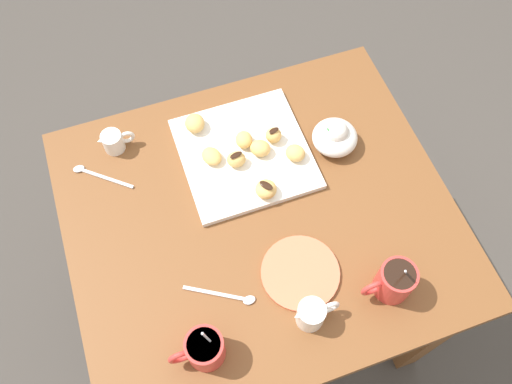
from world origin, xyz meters
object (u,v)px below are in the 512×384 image
object	(u,v)px
beignet_0	(212,156)
chocolate_sauce_pitcher	(113,141)
beignet_2	(295,153)
cream_pitcher_white	(312,314)
beignet_1	(266,189)
dining_table	(260,237)
beignet_3	(274,135)
beignet_5	(260,148)
coffee_mug_red_right	(204,349)
coffee_mug_red_left	(394,281)
beignet_7	(195,123)
saucer_coral_left	(300,273)
beignet_6	(236,159)
beignet_4	(244,140)
ice_cream_bowl	(335,136)
pastry_plate_square	(245,153)

from	to	relation	value
beignet_0	chocolate_sauce_pitcher	bearing A→B (deg)	-29.55
chocolate_sauce_pitcher	beignet_2	bearing A→B (deg)	155.97
cream_pitcher_white	beignet_1	world-z (taller)	cream_pitcher_white
dining_table	beignet_3	xyz separation A→B (m)	(-0.10, -0.18, 0.17)
dining_table	beignet_5	xyz separation A→B (m)	(-0.06, -0.16, 0.17)
coffee_mug_red_right	beignet_1	xyz separation A→B (m)	(-0.25, -0.31, -0.01)
coffee_mug_red_left	beignet_3	size ratio (longest dim) A/B	3.52
cream_pitcher_white	beignet_1	distance (m)	0.31
chocolate_sauce_pitcher	beignet_5	distance (m)	0.37
cream_pitcher_white	beignet_7	distance (m)	0.56
coffee_mug_red_left	beignet_5	size ratio (longest dim) A/B	2.83
coffee_mug_red_right	saucer_coral_left	distance (m)	0.27
beignet_6	coffee_mug_red_left	bearing A→B (deg)	118.23
beignet_4	ice_cream_bowl	bearing A→B (deg)	162.65
saucer_coral_left	beignet_2	distance (m)	0.30
pastry_plate_square	beignet_1	distance (m)	0.13
coffee_mug_red_right	beignet_4	size ratio (longest dim) A/B	2.74
ice_cream_bowl	beignet_2	world-z (taller)	ice_cream_bowl
dining_table	beignet_0	size ratio (longest dim) A/B	16.47
beignet_6	beignet_7	distance (m)	0.15
cream_pitcher_white	beignet_4	bearing A→B (deg)	-90.88
chocolate_sauce_pitcher	beignet_5	xyz separation A→B (m)	(-0.34, 0.14, 0.00)
beignet_1	beignet_2	size ratio (longest dim) A/B	1.02
cream_pitcher_white	ice_cream_bowl	xyz separation A→B (m)	(-0.22, -0.40, -0.00)
chocolate_sauce_pitcher	beignet_3	distance (m)	0.40
beignet_0	cream_pitcher_white	bearing A→B (deg)	100.52
chocolate_sauce_pitcher	beignet_4	size ratio (longest dim) A/B	1.91
chocolate_sauce_pitcher	beignet_7	xyz separation A→B (m)	(-0.21, 0.02, 0.00)
beignet_2	beignet_3	bearing A→B (deg)	-63.40
ice_cream_bowl	saucer_coral_left	bearing A→B (deg)	54.80
beignet_3	beignet_7	size ratio (longest dim) A/B	0.73
beignet_2	beignet_3	world-z (taller)	beignet_3
saucer_coral_left	beignet_1	distance (m)	0.21
beignet_0	beignet_7	xyz separation A→B (m)	(0.01, -0.11, 0.00)
cream_pitcher_white	saucer_coral_left	world-z (taller)	cream_pitcher_white
saucer_coral_left	beignet_5	world-z (taller)	beignet_5
beignet_4	beignet_6	distance (m)	0.06
coffee_mug_red_left	beignet_0	bearing A→B (deg)	-58.16
cream_pitcher_white	chocolate_sauce_pitcher	world-z (taller)	cream_pitcher_white
beignet_0	beignet_2	bearing A→B (deg)	162.70
coffee_mug_red_right	beignet_5	bearing A→B (deg)	-122.77
chocolate_sauce_pitcher	beignet_6	distance (m)	0.31
beignet_6	beignet_4	bearing A→B (deg)	-127.18
coffee_mug_red_left	cream_pitcher_white	distance (m)	0.19
cream_pitcher_white	saucer_coral_left	xyz separation A→B (m)	(-0.02, -0.10, -0.03)
beignet_5	beignet_6	xyz separation A→B (m)	(0.07, 0.01, 0.00)
cream_pitcher_white	beignet_6	size ratio (longest dim) A/B	2.25
beignet_1	beignet_4	bearing A→B (deg)	-88.40
beignet_0	beignet_7	bearing A→B (deg)	-83.54
coffee_mug_red_left	saucer_coral_left	size ratio (longest dim) A/B	0.80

